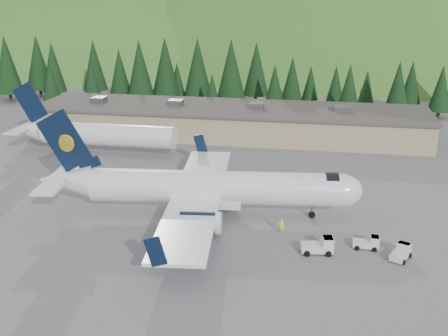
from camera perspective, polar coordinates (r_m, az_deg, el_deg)
ground at (r=67.00m, az=-0.95°, el=-4.82°), size 600.00×600.00×0.00m
airliner at (r=65.87m, az=-1.93°, el=-2.08°), size 38.14×35.86×12.65m
second_airliner at (r=93.35m, az=-13.38°, el=3.45°), size 27.50×11.00×10.05m
baggage_tug_a at (r=58.48m, az=9.72°, el=-7.80°), size 3.46×2.38×1.73m
baggage_tug_b at (r=60.53m, az=14.45°, el=-7.37°), size 2.64×1.62×1.40m
baggage_tug_c at (r=59.34m, az=17.55°, el=-8.17°), size 2.47×3.02×1.44m
terminal_building at (r=102.73m, az=0.53°, el=4.85°), size 71.00×17.00×6.10m
ramp_worker at (r=62.09m, az=5.87°, el=-5.91°), size 0.68×0.46×1.83m
tree_line at (r=127.11m, az=-1.63°, el=9.65°), size 114.55×18.62×14.18m
hills at (r=292.01m, az=17.89°, el=-4.82°), size 614.00×330.00×300.00m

